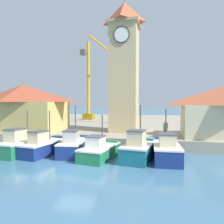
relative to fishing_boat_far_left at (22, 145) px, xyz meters
The scene contains 14 objects.
ground_plane 6.87m from the fishing_boat_far_left, 25.20° to the right, with size 300.00×300.00×0.00m, color teal.
quay_wharf 24.09m from the fishing_boat_far_left, 75.15° to the left, with size 120.00×40.00×1.07m, color #9E937F.
fishing_boat_far_left is the anchor object (origin of this frame).
fishing_boat_left_outer 2.11m from the fishing_boat_far_left, ahead, with size 2.50×5.17×3.75m.
fishing_boat_left_inner 4.60m from the fishing_boat_far_left, ahead, with size 2.49×4.84×4.20m.
fishing_boat_mid_left 7.11m from the fishing_boat_far_left, ahead, with size 2.59×4.66×3.47m.
fishing_boat_center 10.21m from the fishing_boat_far_left, ahead, with size 2.57×4.57×4.29m.
fishing_boat_mid_right 12.33m from the fishing_boat_far_left, ahead, with size 2.30×5.13×3.95m.
clock_tower 14.00m from the fishing_boat_far_left, 48.10° to the left, with size 3.61×3.61×16.57m.
warehouse_left 8.76m from the fishing_boat_far_left, 124.36° to the left, with size 10.09×5.95×5.61m.
port_crane_near 20.08m from the fishing_boat_far_left, 73.16° to the left, with size 4.76×7.45×16.95m.
port_crane_far 26.25m from the fishing_boat_far_left, 95.25° to the left, with size 6.14×9.48×17.09m.
dock_worker_near_tower 13.44m from the fishing_boat_far_left, 22.70° to the left, with size 0.34×0.22×1.62m.
dock_worker_along_quay 13.16m from the fishing_boat_far_left, 20.87° to the left, with size 0.34×0.22×1.62m.
Camera 1 is at (5.82, -13.88, 4.49)m, focal length 35.00 mm.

